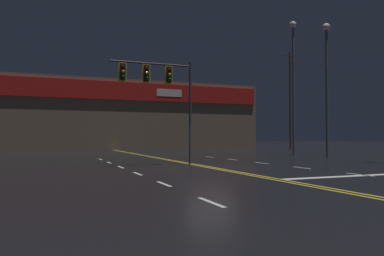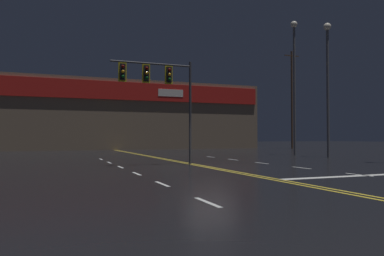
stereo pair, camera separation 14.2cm
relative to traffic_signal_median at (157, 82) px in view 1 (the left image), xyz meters
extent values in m
plane|color=black|center=(2.04, -2.30, -4.42)|extent=(200.00, 200.00, 0.00)
cube|color=gold|center=(1.89, -2.30, -4.42)|extent=(0.12, 60.00, 0.01)
cube|color=gold|center=(2.19, -2.30, -4.42)|extent=(0.12, 60.00, 0.01)
cube|color=silver|center=(-2.03, -11.30, -4.42)|extent=(0.12, 1.40, 0.01)
cube|color=silver|center=(-2.03, -7.70, -4.42)|extent=(0.12, 1.40, 0.01)
cube|color=silver|center=(-2.03, -4.10, -4.42)|extent=(0.12, 1.40, 0.01)
cube|color=silver|center=(-2.03, -0.50, -4.42)|extent=(0.12, 1.40, 0.01)
cube|color=silver|center=(-2.03, 3.10, -4.42)|extent=(0.12, 1.40, 0.01)
cube|color=silver|center=(-2.03, 6.70, -4.42)|extent=(0.12, 1.40, 0.01)
cube|color=silver|center=(6.10, -7.70, -4.42)|extent=(0.12, 1.40, 0.01)
cube|color=silver|center=(6.10, -4.10, -4.42)|extent=(0.12, 1.40, 0.01)
cube|color=silver|center=(6.10, -0.50, -4.42)|extent=(0.12, 1.40, 0.01)
cube|color=silver|center=(6.10, 3.10, -4.42)|extent=(0.12, 1.40, 0.01)
cube|color=silver|center=(6.10, 6.70, -4.42)|extent=(0.12, 1.40, 0.01)
cube|color=silver|center=(6.10, -8.02, -4.42)|extent=(7.80, 0.40, 0.01)
cylinder|color=#38383D|center=(1.88, 0.01, -1.61)|extent=(0.14, 0.14, 5.64)
cylinder|color=#38383D|center=(-0.30, 0.01, 0.96)|extent=(4.37, 0.10, 0.10)
cube|color=black|center=(0.64, 0.01, 0.42)|extent=(0.28, 0.24, 0.84)
cube|color=gold|center=(0.64, 0.01, 0.42)|extent=(0.42, 0.08, 0.99)
sphere|color=#500705|center=(0.64, -0.14, 0.68)|extent=(0.17, 0.17, 0.17)
sphere|color=orange|center=(0.64, -0.14, 0.42)|extent=(0.17, 0.17, 0.17)
sphere|color=#084513|center=(0.64, -0.14, 0.17)|extent=(0.17, 0.17, 0.17)
cube|color=black|center=(-0.61, 0.01, 0.42)|extent=(0.28, 0.24, 0.84)
cube|color=gold|center=(-0.61, 0.01, 0.42)|extent=(0.42, 0.08, 0.99)
sphere|color=#500705|center=(-0.61, -0.14, 0.68)|extent=(0.17, 0.17, 0.17)
sphere|color=orange|center=(-0.61, -0.14, 0.42)|extent=(0.17, 0.17, 0.17)
sphere|color=#084513|center=(-0.61, -0.14, 0.17)|extent=(0.17, 0.17, 0.17)
cube|color=black|center=(-1.86, 0.01, 0.42)|extent=(0.28, 0.24, 0.84)
cube|color=gold|center=(-1.86, 0.01, 0.42)|extent=(0.42, 0.08, 0.99)
sphere|color=#500705|center=(-1.86, -0.14, 0.68)|extent=(0.17, 0.17, 0.17)
sphere|color=orange|center=(-1.86, -0.14, 0.42)|extent=(0.17, 0.17, 0.17)
sphere|color=#084513|center=(-1.86, -0.14, 0.17)|extent=(0.17, 0.17, 0.17)
cylinder|color=#59595E|center=(14.04, 3.07, 0.37)|extent=(0.20, 0.20, 9.60)
sphere|color=silver|center=(14.04, 3.07, 5.34)|extent=(0.56, 0.56, 0.56)
cylinder|color=#59595E|center=(13.81, 6.78, 0.98)|extent=(0.20, 0.20, 10.80)
sphere|color=silver|center=(13.81, 6.78, 6.55)|extent=(0.56, 0.56, 0.56)
cube|color=#7A6651|center=(2.04, 29.67, -0.22)|extent=(38.01, 10.00, 8.42)
cube|color=red|center=(2.04, 24.57, 2.52)|extent=(37.25, 0.20, 2.10)
cube|color=white|center=(8.69, 24.52, 2.52)|extent=(3.20, 0.16, 0.90)
cylinder|color=#4C3828|center=(24.85, 22.19, 2.05)|extent=(0.26, 0.26, 12.96)
cube|color=#4C3828|center=(24.85, 22.19, 7.93)|extent=(2.20, 0.12, 0.12)
camera|label=1|loc=(-5.58, -19.09, -2.94)|focal=35.00mm
camera|label=2|loc=(-5.45, -19.14, -2.94)|focal=35.00mm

